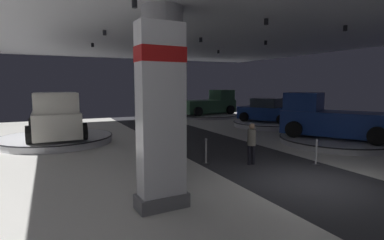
# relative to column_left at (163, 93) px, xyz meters

# --- Properties ---
(ground) EXTENTS (24.00, 44.00, 0.06)m
(ground) POSITION_rel_column_left_xyz_m (3.89, -2.84, -2.77)
(ground) COLOR silver
(column_left) EXTENTS (1.33, 1.33, 5.50)m
(column_left) POSITION_rel_column_left_xyz_m (0.00, 0.00, 0.00)
(column_left) COLOR #ADADB2
(column_left) RESTS_ON ground
(brand_sign_pylon) EXTENTS (1.30, 0.71, 4.48)m
(brand_sign_pylon) POSITION_rel_column_left_xyz_m (-0.99, -2.56, -0.44)
(brand_sign_pylon) COLOR slate
(brand_sign_pylon) RESTS_ON ground
(display_platform_deep_right) EXTENTS (5.68, 5.68, 0.26)m
(display_platform_deep_right) POSITION_rel_column_left_xyz_m (10.24, 15.94, -2.61)
(display_platform_deep_right) COLOR #B7B7BC
(display_platform_deep_right) RESTS_ON ground
(pickup_truck_deep_right) EXTENTS (5.52, 3.18, 2.30)m
(pickup_truck_deep_right) POSITION_rel_column_left_xyz_m (10.56, 15.98, -1.56)
(pickup_truck_deep_right) COLOR #2D5638
(pickup_truck_deep_right) RESTS_ON display_platform_deep_right
(display_platform_far_right) EXTENTS (4.99, 4.99, 0.36)m
(display_platform_far_right) POSITION_rel_column_left_xyz_m (11.04, 8.10, -2.55)
(display_platform_far_right) COLOR silver
(display_platform_far_right) RESTS_ON ground
(display_car_far_right) EXTENTS (3.55, 4.56, 1.71)m
(display_car_far_right) POSITION_rel_column_left_xyz_m (11.03, 8.13, -1.63)
(display_car_far_right) COLOR navy
(display_car_far_right) RESTS_ON display_platform_far_right
(display_platform_far_left) EXTENTS (5.68, 5.68, 0.37)m
(display_platform_far_left) POSITION_rel_column_left_xyz_m (-3.14, 7.80, -2.55)
(display_platform_far_left) COLOR silver
(display_platform_far_left) RESTS_ON ground
(pickup_truck_far_left) EXTENTS (2.69, 5.33, 2.30)m
(pickup_truck_far_left) POSITION_rel_column_left_xyz_m (-3.13, 7.48, -1.44)
(pickup_truck_far_left) COLOR silver
(pickup_truck_far_left) RESTS_ON display_platform_far_left
(display_platform_mid_right) EXTENTS (5.68, 5.68, 0.32)m
(display_platform_mid_right) POSITION_rel_column_left_xyz_m (9.94, 1.33, -2.57)
(display_platform_mid_right) COLOR #B7B7BC
(display_platform_mid_right) RESTS_ON ground
(pickup_truck_mid_right) EXTENTS (4.55, 5.64, 2.30)m
(pickup_truck_mid_right) POSITION_rel_column_left_xyz_m (9.78, 1.61, -1.49)
(pickup_truck_mid_right) COLOR navy
(pickup_truck_mid_right) RESTS_ON display_platform_mid_right
(visitor_walking_near) EXTENTS (0.32, 0.32, 1.59)m
(visitor_walking_near) POSITION_rel_column_left_xyz_m (3.47, -0.17, -1.84)
(visitor_walking_near) COLOR black
(visitor_walking_near) RESTS_ON ground
(stanchion_a) EXTENTS (0.28, 0.28, 1.01)m
(stanchion_a) POSITION_rel_column_left_xyz_m (1.95, 0.65, -2.38)
(stanchion_a) COLOR #333338
(stanchion_a) RESTS_ON ground
(stanchion_b) EXTENTS (0.28, 0.28, 1.01)m
(stanchion_b) POSITION_rel_column_left_xyz_m (5.67, -1.26, -2.38)
(stanchion_b) COLOR #333338
(stanchion_b) RESTS_ON ground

